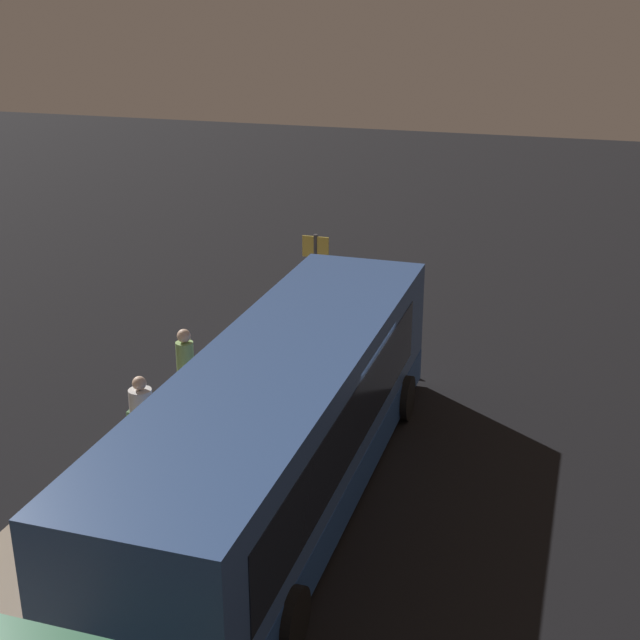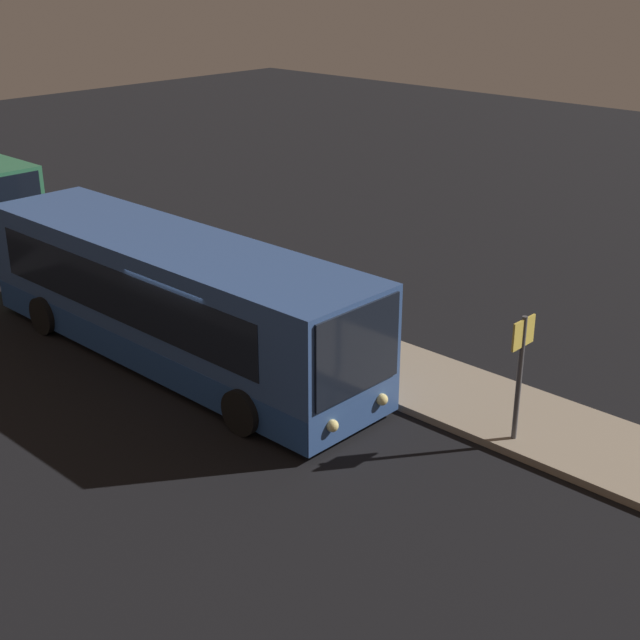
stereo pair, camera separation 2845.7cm
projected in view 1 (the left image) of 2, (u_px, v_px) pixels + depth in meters
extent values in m
plane|color=black|center=(317.00, 463.00, 16.71)|extent=(80.00, 80.00, 0.00)
cube|color=gray|center=(178.00, 437.00, 17.49)|extent=(20.00, 2.53, 0.15)
cube|color=#33518C|center=(283.00, 425.00, 14.94)|extent=(10.97, 2.57, 2.66)
cube|color=#23478C|center=(284.00, 476.00, 15.28)|extent=(10.91, 2.59, 0.70)
cube|color=black|center=(277.00, 415.00, 14.58)|extent=(8.99, 2.60, 1.17)
cube|color=black|center=(366.00, 299.00, 19.71)|extent=(0.06, 2.26, 1.70)
sphere|color=#F9E58C|center=(336.00, 348.00, 20.37)|extent=(0.24, 0.24, 0.24)
sphere|color=#F9E58C|center=(396.00, 355.00, 19.98)|extent=(0.24, 0.24, 0.24)
cylinder|color=black|center=(286.00, 382.00, 18.99)|extent=(0.93, 0.30, 0.93)
cylinder|color=black|center=(404.00, 398.00, 18.27)|extent=(0.93, 0.30, 0.93)
cylinder|color=black|center=(119.00, 583.00, 12.63)|extent=(0.93, 0.30, 0.93)
cylinder|color=black|center=(290.00, 619.00, 11.91)|extent=(0.93, 0.30, 0.93)
cylinder|color=gray|center=(187.00, 395.00, 18.13)|extent=(0.28, 0.28, 0.85)
cylinder|color=#8CB766|center=(185.00, 359.00, 17.85)|extent=(0.40, 0.40, 0.74)
sphere|color=beige|center=(184.00, 336.00, 17.67)|extent=(0.28, 0.28, 0.28)
cube|color=black|center=(198.00, 376.00, 17.85)|extent=(0.29, 0.17, 0.24)
cylinder|color=silver|center=(144.00, 443.00, 16.30)|extent=(0.34, 0.34, 0.79)
cylinder|color=silver|center=(141.00, 407.00, 16.04)|extent=(0.48, 0.48, 0.68)
sphere|color=beige|center=(139.00, 383.00, 15.87)|extent=(0.26, 0.26, 0.26)
cube|color=#598C59|center=(132.00, 429.00, 15.88)|extent=(0.18, 0.30, 0.24)
cube|color=#598C59|center=(139.00, 427.00, 16.94)|extent=(0.37, 0.28, 0.75)
cylinder|color=black|center=(137.00, 403.00, 16.76)|extent=(0.02, 0.02, 0.24)
cylinder|color=#4C4C51|center=(316.00, 282.00, 22.43)|extent=(0.10, 0.10, 2.46)
cube|color=#E5C64C|center=(316.00, 247.00, 22.10)|extent=(0.04, 0.68, 0.54)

